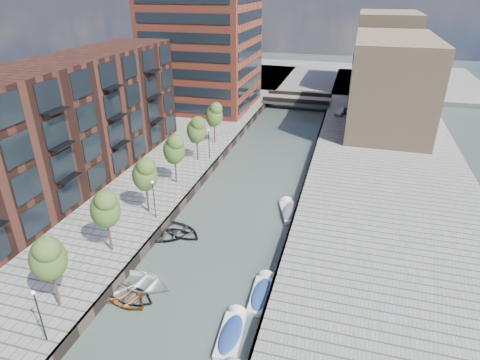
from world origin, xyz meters
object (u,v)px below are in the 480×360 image
at_px(tree_6, 214,114).
at_px(sloop_3, 143,286).
at_px(tree_5, 196,129).
at_px(sloop_1, 182,234).
at_px(sloop_4, 166,237).
at_px(motorboat_0, 232,332).
at_px(sloop_0, 132,298).
at_px(tree_1, 48,257).
at_px(sloop_2, 125,300).
at_px(tree_4, 174,148).
at_px(car, 341,111).
at_px(motorboat_3, 262,292).
at_px(motorboat_4, 289,211).
at_px(bridge, 297,100).
at_px(tree_3, 145,173).
at_px(tree_2, 105,207).

distance_m(tree_6, sloop_3, 31.28).
relative_size(tree_5, sloop_1, 1.31).
distance_m(tree_6, sloop_4, 24.42).
bearing_deg(sloop_1, tree_5, 39.73).
bearing_deg(sloop_1, motorboat_0, -117.75).
xyz_separation_m(sloop_0, sloop_3, (0.16, 1.52, 0.00)).
xyz_separation_m(tree_1, sloop_2, (3.68, 2.65, -5.31)).
height_order(tree_4, car, tree_4).
bearing_deg(motorboat_3, sloop_0, -161.78).
relative_size(tree_6, motorboat_3, 1.29).
distance_m(sloop_4, motorboat_0, 13.63).
bearing_deg(motorboat_4, sloop_1, -143.52).
bearing_deg(bridge, tree_6, -108.10).
bearing_deg(motorboat_0, tree_5, 115.76).
distance_m(tree_1, motorboat_4, 24.33).
height_order(tree_3, tree_5, same).
distance_m(tree_5, sloop_1, 17.02).
distance_m(tree_3, car, 44.19).
height_order(tree_2, tree_4, same).
xyz_separation_m(tree_2, tree_6, (0.00, 28.00, 0.00)).
relative_size(sloop_1, car, 1.20).
bearing_deg(car, sloop_0, -83.93).
relative_size(tree_2, tree_3, 1.00).
xyz_separation_m(tree_1, tree_3, (0.00, 14.00, 0.00)).
xyz_separation_m(tree_6, sloop_2, (3.68, -32.35, -5.31)).
height_order(tree_5, motorboat_4, tree_5).
bearing_deg(tree_4, sloop_0, -77.26).
bearing_deg(sloop_3, tree_3, 28.95).
relative_size(bridge, sloop_0, 3.17).
height_order(tree_1, sloop_2, tree_1).
height_order(sloop_0, motorboat_3, motorboat_3).
xyz_separation_m(sloop_4, car, (14.28, 43.10, 1.65)).
bearing_deg(sloop_3, tree_6, 12.86).
height_order(sloop_1, sloop_4, sloop_4).
bearing_deg(tree_4, tree_6, 90.00).
bearing_deg(car, tree_4, -96.91).
bearing_deg(motorboat_3, sloop_3, -169.98).
bearing_deg(motorboat_4, sloop_0, -120.47).
height_order(bridge, motorboat_0, bridge).
bearing_deg(tree_4, sloop_4, -72.16).
height_order(tree_2, tree_5, same).
relative_size(tree_1, tree_3, 1.00).
xyz_separation_m(bridge, motorboat_4, (5.26, -41.60, -1.21)).
height_order(tree_3, motorboat_3, tree_3).
height_order(tree_5, sloop_1, tree_5).
relative_size(tree_5, sloop_3, 1.16).
bearing_deg(tree_1, sloop_0, 35.78).
height_order(tree_5, sloop_3, tree_5).
relative_size(sloop_1, motorboat_0, 0.99).
xyz_separation_m(tree_3, sloop_2, (3.68, -11.35, -5.31)).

